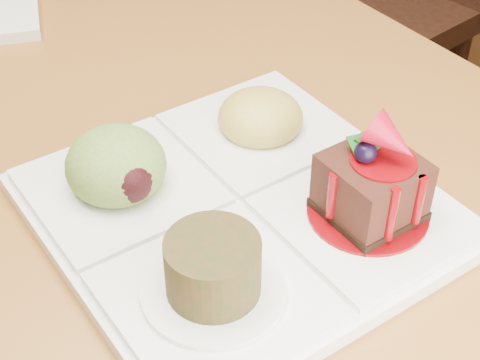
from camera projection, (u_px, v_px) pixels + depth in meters
sampler_plate at (235, 194)px, 0.52m from camera, size 0.26×0.26×0.10m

